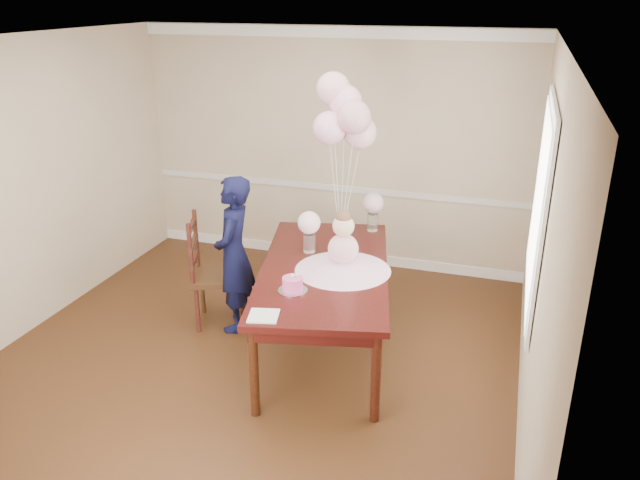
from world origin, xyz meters
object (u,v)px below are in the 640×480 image
at_px(birthday_cake, 293,284).
at_px(dining_chair_seat, 218,276).
at_px(woman, 234,254).
at_px(dining_table_top, 324,270).

height_order(birthday_cake, dining_chair_seat, birthday_cake).
bearing_deg(dining_chair_seat, birthday_cake, -55.13).
relative_size(dining_chair_seat, woman, 0.31).
xyz_separation_m(birthday_cake, woman, (-0.83, 0.66, -0.12)).
relative_size(dining_table_top, birthday_cake, 13.33).
bearing_deg(dining_table_top, birthday_cake, -113.96).
xyz_separation_m(dining_chair_seat, woman, (0.19, -0.03, 0.27)).
height_order(dining_table_top, birthday_cake, birthday_cake).
bearing_deg(birthday_cake, dining_chair_seat, 145.72).
distance_m(dining_table_top, woman, 0.94).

